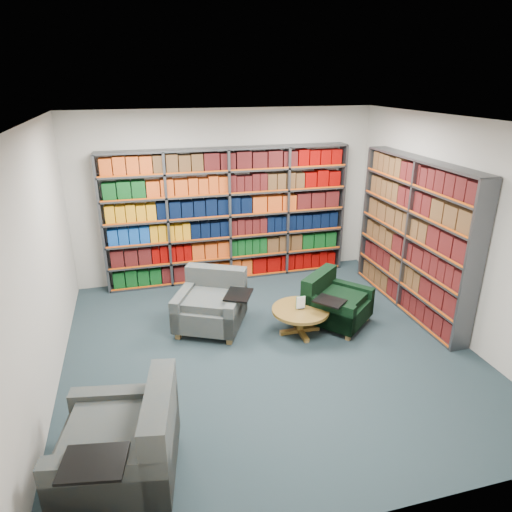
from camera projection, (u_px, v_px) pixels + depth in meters
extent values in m
cube|color=black|center=(268.00, 349.00, 5.83)|extent=(5.00, 5.00, 0.01)
cube|color=white|center=(271.00, 121.00, 4.81)|extent=(5.00, 5.00, 0.01)
cube|color=#B8B3A9|center=(226.00, 196.00, 7.57)|extent=(5.00, 0.01, 2.80)
cube|color=#B8B3A9|center=(376.00, 370.00, 3.07)|extent=(5.00, 0.01, 2.80)
cube|color=#B8B3A9|center=(38.00, 268.00, 4.71)|extent=(0.01, 5.00, 2.80)
cube|color=#B8B3A9|center=(454.00, 229.00, 5.93)|extent=(0.01, 5.00, 2.80)
cube|color=#47494F|center=(229.00, 216.00, 7.53)|extent=(4.00, 0.28, 2.20)
cube|color=silver|center=(227.00, 214.00, 7.65)|extent=(4.00, 0.02, 2.20)
cube|color=#D84C0A|center=(230.00, 218.00, 7.42)|extent=(4.00, 0.01, 2.20)
cube|color=#083911|center=(230.00, 267.00, 7.87)|extent=(3.88, 0.21, 0.29)
cube|color=#3C0E0E|center=(229.00, 248.00, 7.74)|extent=(3.88, 0.21, 0.29)
cube|color=navy|center=(229.00, 227.00, 7.60)|extent=(3.88, 0.21, 0.29)
cube|color=#C0780E|center=(228.00, 206.00, 7.47)|extent=(3.88, 0.21, 0.29)
cube|color=#083911|center=(228.00, 184.00, 7.33)|extent=(3.88, 0.21, 0.29)
cube|color=#B44011|center=(227.00, 161.00, 7.20)|extent=(3.88, 0.21, 0.29)
cube|color=#47494F|center=(413.00, 237.00, 6.54)|extent=(0.28, 2.50, 2.20)
cube|color=silver|center=(421.00, 236.00, 6.57)|extent=(0.02, 2.50, 2.20)
cube|color=#D84C0A|center=(405.00, 238.00, 6.50)|extent=(0.02, 2.50, 2.20)
cube|color=#4A2F18|center=(406.00, 295.00, 6.87)|extent=(0.21, 2.38, 0.29)
cube|color=#3C0E0E|center=(409.00, 273.00, 6.74)|extent=(0.21, 2.38, 0.29)
cube|color=#4A2F18|center=(412.00, 250.00, 6.61)|extent=(0.21, 2.38, 0.29)
cube|color=#4A2F18|center=(415.00, 225.00, 6.47)|extent=(0.21, 2.38, 0.29)
cube|color=#4A2F18|center=(418.00, 200.00, 6.34)|extent=(0.21, 2.38, 0.29)
cube|color=#4A2F18|center=(422.00, 174.00, 6.20)|extent=(0.21, 2.38, 0.29)
cube|color=#0F243B|center=(211.00, 312.00, 6.24)|extent=(1.14, 1.14, 0.30)
cube|color=#0F243B|center=(217.00, 289.00, 6.47)|extent=(0.85, 0.55, 0.68)
cube|color=#0F243B|center=(185.00, 304.00, 6.27)|extent=(0.49, 0.82, 0.46)
cube|color=#0F243B|center=(236.00, 309.00, 6.15)|extent=(0.49, 0.82, 0.46)
cube|color=black|center=(238.00, 295.00, 6.01)|extent=(0.47, 0.52, 0.02)
cube|color=brown|center=(178.00, 335.00, 6.05)|extent=(0.09, 0.09, 0.09)
cube|color=brown|center=(229.00, 340.00, 5.93)|extent=(0.09, 0.09, 0.09)
cube|color=brown|center=(195.00, 310.00, 6.69)|extent=(0.09, 0.09, 0.09)
cube|color=brown|center=(241.00, 315.00, 6.57)|extent=(0.09, 0.09, 0.09)
cube|color=black|center=(337.00, 309.00, 6.37)|extent=(1.09, 1.09, 0.27)
cube|color=black|center=(319.00, 293.00, 6.46)|extent=(0.70, 0.63, 0.62)
cube|color=black|center=(327.00, 314.00, 6.09)|extent=(0.59, 0.66, 0.41)
cube|color=black|center=(347.00, 296.00, 6.59)|extent=(0.59, 0.66, 0.41)
cube|color=black|center=(330.00, 301.00, 5.95)|extent=(0.47, 0.48, 0.02)
cube|color=brown|center=(348.00, 337.00, 6.02)|extent=(0.08, 0.08, 0.09)
cube|color=brown|center=(366.00, 317.00, 6.51)|extent=(0.08, 0.08, 0.09)
cube|color=brown|center=(306.00, 323.00, 6.35)|extent=(0.08, 0.08, 0.09)
cube|color=brown|center=(326.00, 306.00, 6.84)|extent=(0.08, 0.08, 0.09)
cube|color=#0F243B|center=(119.00, 453.00, 3.86)|extent=(1.11, 1.11, 0.34)
cube|color=#0F243B|center=(161.00, 430.00, 3.81)|extent=(0.38, 0.98, 0.76)
cube|color=#0F243B|center=(126.00, 412.00, 4.20)|extent=(0.97, 0.31, 0.51)
cube|color=#0F243B|center=(107.00, 485.00, 3.45)|extent=(0.97, 0.31, 0.51)
cube|color=black|center=(94.00, 463.00, 3.30)|extent=(0.52, 0.44, 0.03)
cube|color=brown|center=(87.00, 442.00, 4.27)|extent=(0.09, 0.09, 0.11)
cube|color=brown|center=(171.00, 437.00, 4.34)|extent=(0.09, 0.09, 0.11)
cube|color=brown|center=(163.00, 509.00, 3.61)|extent=(0.09, 0.09, 0.11)
cylinder|color=brown|center=(300.00, 310.00, 6.08)|extent=(0.77, 0.77, 0.04)
cylinder|color=brown|center=(300.00, 321.00, 6.14)|extent=(0.10, 0.10, 0.31)
cube|color=brown|center=(300.00, 330.00, 6.19)|extent=(0.55, 0.07, 0.05)
cube|color=brown|center=(300.00, 330.00, 6.19)|extent=(0.07, 0.55, 0.05)
cube|color=black|center=(301.00, 309.00, 6.07)|extent=(0.09, 0.04, 0.01)
cube|color=white|center=(301.00, 303.00, 6.04)|extent=(0.12, 0.01, 0.17)
cube|color=#145926|center=(301.00, 302.00, 6.05)|extent=(0.13, 0.00, 0.18)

